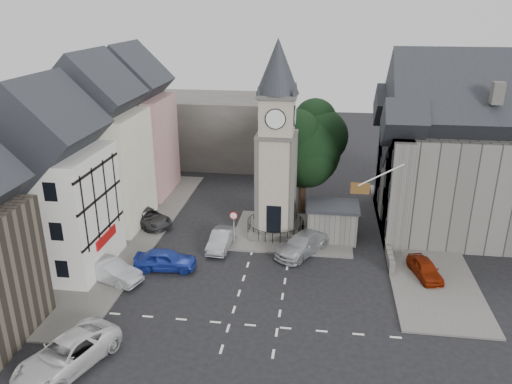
# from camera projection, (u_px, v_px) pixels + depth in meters

# --- Properties ---
(ground) EXTENTS (120.00, 120.00, 0.00)m
(ground) POSITION_uv_depth(u_px,v_px,m) (264.00, 280.00, 35.95)
(ground) COLOR black
(ground) RESTS_ON ground
(pavement_west) EXTENTS (6.00, 30.00, 0.14)m
(pavement_west) POSITION_uv_depth(u_px,v_px,m) (129.00, 233.00, 43.08)
(pavement_west) COLOR #595651
(pavement_west) RESTS_ON ground
(pavement_east) EXTENTS (6.00, 26.00, 0.14)m
(pavement_east) POSITION_uv_depth(u_px,v_px,m) (418.00, 240.00, 41.79)
(pavement_east) COLOR #595651
(pavement_east) RESTS_ON ground
(central_island) EXTENTS (10.00, 8.00, 0.16)m
(central_island) POSITION_uv_depth(u_px,v_px,m) (293.00, 232.00, 43.13)
(central_island) COLOR #595651
(central_island) RESTS_ON ground
(road_markings) EXTENTS (20.00, 8.00, 0.01)m
(road_markings) POSITION_uv_depth(u_px,v_px,m) (253.00, 325.00, 30.86)
(road_markings) COLOR silver
(road_markings) RESTS_ON ground
(clock_tower) EXTENTS (4.86, 4.86, 16.25)m
(clock_tower) POSITION_uv_depth(u_px,v_px,m) (277.00, 142.00, 40.45)
(clock_tower) COLOR #4C4944
(clock_tower) RESTS_ON ground
(stone_shelter) EXTENTS (4.30, 3.30, 3.08)m
(stone_shelter) POSITION_uv_depth(u_px,v_px,m) (332.00, 221.00, 41.72)
(stone_shelter) COLOR #5C5A55
(stone_shelter) RESTS_ON ground
(town_tree) EXTENTS (7.20, 7.20, 10.80)m
(town_tree) POSITION_uv_depth(u_px,v_px,m) (304.00, 141.00, 45.24)
(town_tree) COLOR black
(town_tree) RESTS_ON ground
(warning_sign_post) EXTENTS (0.70, 0.19, 2.85)m
(warning_sign_post) POSITION_uv_depth(u_px,v_px,m) (234.00, 221.00, 40.66)
(warning_sign_post) COLOR black
(warning_sign_post) RESTS_ON ground
(terrace_pink) EXTENTS (8.10, 7.60, 12.80)m
(terrace_pink) POSITION_uv_depth(u_px,v_px,m) (132.00, 130.00, 50.40)
(terrace_pink) COLOR tan
(terrace_pink) RESTS_ON ground
(terrace_cream) EXTENTS (8.10, 7.60, 12.80)m
(terrace_cream) POSITION_uv_depth(u_px,v_px,m) (98.00, 153.00, 42.99)
(terrace_cream) COLOR #F1EBC9
(terrace_cream) RESTS_ON ground
(terrace_tudor) EXTENTS (8.10, 7.60, 12.00)m
(terrace_tudor) POSITION_uv_depth(u_px,v_px,m) (50.00, 189.00, 35.73)
(terrace_tudor) COLOR silver
(terrace_tudor) RESTS_ON ground
(backdrop_west) EXTENTS (20.00, 10.00, 8.00)m
(backdrop_west) POSITION_uv_depth(u_px,v_px,m) (196.00, 129.00, 61.97)
(backdrop_west) COLOR #4C4944
(backdrop_west) RESTS_ON ground
(east_building) EXTENTS (14.40, 11.40, 12.60)m
(east_building) POSITION_uv_depth(u_px,v_px,m) (464.00, 161.00, 41.89)
(east_building) COLOR #5C5A55
(east_building) RESTS_ON ground
(east_boundary_wall) EXTENTS (0.40, 16.00, 0.90)m
(east_boundary_wall) POSITION_uv_depth(u_px,v_px,m) (382.00, 224.00, 43.86)
(east_boundary_wall) COLOR #5C5A55
(east_boundary_wall) RESTS_ON ground
(flagpole) EXTENTS (3.68, 0.10, 2.74)m
(flagpole) POSITION_uv_depth(u_px,v_px,m) (381.00, 175.00, 36.13)
(flagpole) COLOR white
(flagpole) RESTS_ON ground
(car_west_blue) EXTENTS (4.73, 2.20, 1.57)m
(car_west_blue) POSITION_uv_depth(u_px,v_px,m) (165.00, 260.00, 37.13)
(car_west_blue) COLOR #1D349F
(car_west_blue) RESTS_ON ground
(car_west_silver) EXTENTS (5.07, 3.08, 1.58)m
(car_west_silver) POSITION_uv_depth(u_px,v_px,m) (110.00, 271.00, 35.57)
(car_west_silver) COLOR #ADB0B5
(car_west_silver) RESTS_ON ground
(car_west_grey) EXTENTS (5.63, 5.10, 1.46)m
(car_west_grey) POSITION_uv_depth(u_px,v_px,m) (148.00, 217.00, 44.57)
(car_west_grey) COLOR #2E2E31
(car_west_grey) RESTS_ON ground
(car_island_silver) EXTENTS (1.74, 4.44, 1.44)m
(car_island_silver) POSITION_uv_depth(u_px,v_px,m) (221.00, 240.00, 40.38)
(car_island_silver) COLOR #989DA1
(car_island_silver) RESTS_ON ground
(car_island_east) EXTENTS (4.80, 5.79, 1.58)m
(car_island_east) POSITION_uv_depth(u_px,v_px,m) (302.00, 244.00, 39.51)
(car_island_east) COLOR #ACB0B5
(car_island_east) RESTS_ON ground
(car_east_red) EXTENTS (2.46, 4.14, 1.32)m
(car_east_red) POSITION_uv_depth(u_px,v_px,m) (425.00, 269.00, 36.12)
(car_east_red) COLOR maroon
(car_east_red) RESTS_ON ground
(van_sw_white) EXTENTS (4.85, 6.72, 1.70)m
(van_sw_white) POSITION_uv_depth(u_px,v_px,m) (67.00, 354.00, 27.05)
(van_sw_white) COLOR silver
(van_sw_white) RESTS_ON ground
(pedestrian) EXTENTS (0.60, 0.40, 1.62)m
(pedestrian) POSITION_uv_depth(u_px,v_px,m) (397.00, 240.00, 40.14)
(pedestrian) COLOR beige
(pedestrian) RESTS_ON ground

